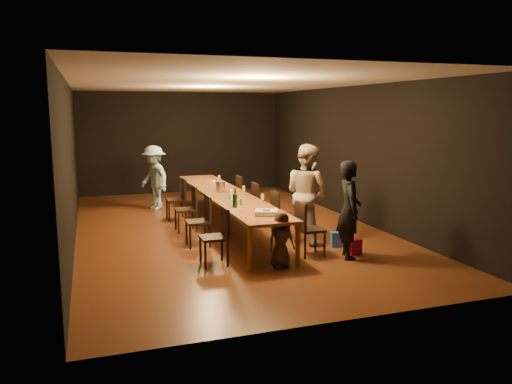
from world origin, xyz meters
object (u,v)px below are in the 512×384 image
object	(u,v)px
chair_right_3	(247,195)
ice_bucket	(221,186)
chair_left_1	(198,221)
plate_stack	(237,202)
chair_right_1	(284,215)
chair_right_2	(264,204)
chair_left_0	(214,237)
birthday_cake	(266,213)
child	(281,240)
chair_right_0	(311,229)
chair_left_3	(176,199)
woman_tan	(307,194)
woman_birthday	(349,210)
champagne_bottle	(235,198)
chair_left_2	(186,209)
man_blue	(154,178)
table	(225,195)

from	to	relation	value
chair_right_3	ice_bucket	xyz separation A→B (m)	(-0.89, -0.94, 0.39)
chair_left_1	plate_stack	size ratio (longest dim) A/B	5.13
chair_right_1	chair_right_2	xyz separation A→B (m)	(0.00, 1.20, 0.00)
chair_right_3	chair_left_0	xyz separation A→B (m)	(-1.70, -3.60, 0.00)
birthday_cake	child	bearing A→B (deg)	-58.86
chair_right_0	child	world-z (taller)	chair_right_0
chair_left_3	woman_tan	distance (m)	3.45
chair_left_3	woman_birthday	size ratio (longest dim) A/B	0.56
chair_left_1	champagne_bottle	bearing A→B (deg)	-122.35
chair_right_3	child	world-z (taller)	chair_right_3
chair_right_0	chair_left_2	distance (m)	2.94
woman_tan	birthday_cake	distance (m)	1.36
plate_stack	champagne_bottle	bearing A→B (deg)	-114.74
chair_left_3	champagne_bottle	distance (m)	2.88
chair_right_0	plate_stack	world-z (taller)	chair_right_0
chair_right_3	chair_left_0	bearing A→B (deg)	-25.28
chair_right_3	woman_birthday	size ratio (longest dim) A/B	0.56
chair_left_2	woman_birthday	world-z (taller)	woman_birthday
plate_stack	champagne_bottle	world-z (taller)	champagne_bottle
champagne_bottle	chair_right_2	bearing A→B (deg)	55.17
chair_right_1	ice_bucket	distance (m)	1.75
man_blue	child	bearing A→B (deg)	-11.52
chair_left_3	man_blue	size ratio (longest dim) A/B	0.58
ice_bucket	plate_stack	bearing A→B (deg)	-93.82
chair_right_1	chair_right_2	bearing A→B (deg)	180.00
birthday_cake	champagne_bottle	bearing A→B (deg)	134.16
chair_right_1	ice_bucket	world-z (taller)	ice_bucket
woman_tan	birthday_cake	xyz separation A→B (m)	(-1.09, -0.79, -0.13)
plate_stack	woman_birthday	bearing A→B (deg)	-41.66
chair_left_0	champagne_bottle	xyz separation A→B (m)	(0.60, 0.82, 0.46)
chair_left_3	child	world-z (taller)	chair_left_3
birthday_cake	plate_stack	distance (m)	1.03
chair_right_1	chair_left_3	world-z (taller)	same
chair_left_3	woman_tan	bearing A→B (deg)	-144.14
table	birthday_cake	bearing A→B (deg)	-88.66
chair_left_1	woman_birthday	bearing A→B (deg)	-124.11
child	champagne_bottle	xyz separation A→B (m)	(-0.38, 1.28, 0.48)
child	ice_bucket	distance (m)	3.15
chair_left_0	ice_bucket	bearing A→B (deg)	-17.03
chair_left_0	chair_left_1	bearing A→B (deg)	0.00
woman_birthday	chair_right_0	bearing A→B (deg)	76.53
chair_left_3	chair_left_1	bearing A→B (deg)	-180.00
table	chair_right_0	xyz separation A→B (m)	(0.85, -2.40, -0.24)
chair_right_3	man_blue	distance (m)	2.43
plate_stack	table	bearing A→B (deg)	83.93
ice_bucket	chair_right_0	bearing A→B (deg)	-71.54
woman_tan	ice_bucket	bearing A→B (deg)	10.52
chair_right_2	chair_left_3	world-z (taller)	same
chair_right_0	man_blue	size ratio (longest dim) A/B	0.58
chair_right_2	plate_stack	world-z (taller)	chair_right_2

